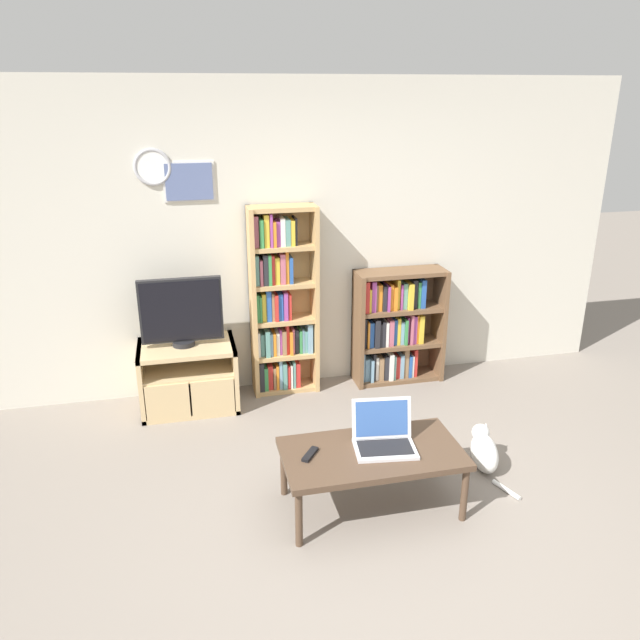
{
  "coord_description": "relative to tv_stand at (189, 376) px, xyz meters",
  "views": [
    {
      "loc": [
        -1.04,
        -2.68,
        2.48
      ],
      "look_at": [
        -0.12,
        1.3,
        0.97
      ],
      "focal_mm": 35.0,
      "sensor_mm": 36.0,
      "label": 1
    }
  ],
  "objects": [
    {
      "name": "ground_plane",
      "position": [
        1.05,
        -2.07,
        -0.28
      ],
      "size": [
        18.0,
        18.0,
        0.0
      ],
      "primitive_type": "plane",
      "color": "gray"
    },
    {
      "name": "wall_back",
      "position": [
        1.04,
        0.32,
        1.02
      ],
      "size": [
        5.6,
        0.09,
        2.6
      ],
      "color": "beige",
      "rests_on": "ground_plane"
    },
    {
      "name": "tv_stand",
      "position": [
        0.0,
        0.0,
        0.0
      ],
      "size": [
        0.78,
        0.51,
        0.55
      ],
      "color": "tan",
      "rests_on": "ground_plane"
    },
    {
      "name": "television",
      "position": [
        -0.02,
        0.01,
        0.55
      ],
      "size": [
        0.65,
        0.18,
        0.56
      ],
      "color": "black",
      "rests_on": "tv_stand"
    },
    {
      "name": "bookshelf_tall",
      "position": [
        0.8,
        0.17,
        0.5
      ],
      "size": [
        0.56,
        0.25,
        1.62
      ],
      "color": "tan",
      "rests_on": "ground_plane"
    },
    {
      "name": "bookshelf_short",
      "position": [
        1.81,
        0.15,
        0.22
      ],
      "size": [
        0.79,
        0.3,
        1.02
      ],
      "color": "brown",
      "rests_on": "ground_plane"
    },
    {
      "name": "coffee_table",
      "position": [
        1.06,
        -1.6,
        0.09
      ],
      "size": [
        1.11,
        0.59,
        0.41
      ],
      "color": "#4C3828",
      "rests_on": "ground_plane"
    },
    {
      "name": "laptop",
      "position": [
        1.15,
        -1.56,
        0.19
      ],
      "size": [
        0.41,
        0.35,
        0.28
      ],
      "rotation": [
        0.0,
        0.0,
        -0.13
      ],
      "color": "silver",
      "rests_on": "coffee_table"
    },
    {
      "name": "remote_near_laptop",
      "position": [
        0.68,
        -1.57,
        0.14
      ],
      "size": [
        0.13,
        0.16,
        0.02
      ],
      "rotation": [
        0.0,
        0.0,
        5.65
      ],
      "color": "black",
      "rests_on": "coffee_table"
    },
    {
      "name": "cat",
      "position": [
        1.95,
        -1.38,
        -0.14
      ],
      "size": [
        0.17,
        0.55,
        0.31
      ],
      "rotation": [
        0.0,
        0.0,
        -0.05
      ],
      "color": "white",
      "rests_on": "ground_plane"
    }
  ]
}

